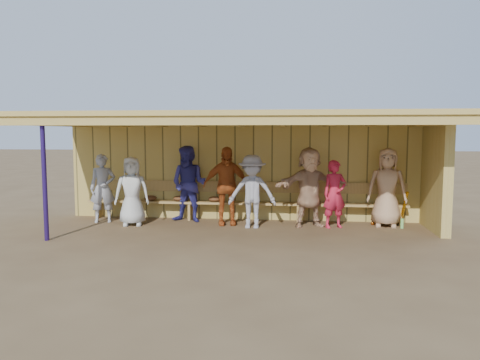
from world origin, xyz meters
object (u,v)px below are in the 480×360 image
object	(u,v)px
player_e	(252,192)
bench	(244,199)
player_c	(189,184)
player_h	(387,187)
player_a	(103,188)
player_d	(226,186)
player_f	(309,187)
player_g	(335,194)
player_b	(132,191)

from	to	relation	value
player_e	bench	world-z (taller)	player_e
player_c	player_h	xyz separation A→B (m)	(4.51, -0.05, -0.01)
player_a	player_d	xyz separation A→B (m)	(2.91, 0.02, 0.09)
player_a	player_d	distance (m)	2.91
player_f	player_h	bearing A→B (deg)	-9.76
player_g	player_a	bearing A→B (deg)	158.73
player_g	bench	xyz separation A→B (m)	(-2.08, 0.63, -0.22)
player_b	player_g	bearing A→B (deg)	-10.82
player_c	player_g	xyz separation A→B (m)	(3.35, -0.32, -0.15)
player_h	player_g	bearing A→B (deg)	-158.23
player_b	player_h	distance (m)	5.72
player_e	player_h	size ratio (longest dim) A/B	0.92
player_c	player_f	bearing A→B (deg)	6.23
player_f	player_g	world-z (taller)	player_f
player_g	bench	size ratio (longest dim) A/B	0.20
player_a	player_d	bearing A→B (deg)	-17.61
player_h	bench	xyz separation A→B (m)	(-3.25, 0.36, -0.35)
player_d	bench	bearing A→B (deg)	47.24
player_c	player_g	bearing A→B (deg)	6.02
player_a	player_e	distance (m)	3.54
player_f	player_a	bearing A→B (deg)	163.54
player_d	player_g	bearing A→B (deg)	-13.00
player_c	player_f	xyz separation A→B (m)	(2.80, -0.26, -0.01)
bench	player_d	bearing A→B (deg)	-121.35
player_f	bench	xyz separation A→B (m)	(-1.53, 0.56, -0.36)
player_h	player_d	bearing A→B (deg)	-168.07
player_g	bench	bearing A→B (deg)	142.45
player_a	player_c	distance (m)	2.01
player_d	player_g	world-z (taller)	player_d
player_e	player_f	size ratio (longest dim) A/B	0.91
player_f	player_g	bearing A→B (deg)	-23.24
player_e	player_g	xyz separation A→B (m)	(1.81, 0.23, -0.06)
player_e	player_g	bearing A→B (deg)	7.37
player_f	bench	distance (m)	1.67
player_a	bench	bearing A→B (deg)	-7.89
player_d	player_g	size ratio (longest dim) A/B	1.19
player_a	player_g	size ratio (longest dim) A/B	1.07
player_g	player_h	distance (m)	1.21
player_c	bench	size ratio (longest dim) A/B	0.24
player_f	player_g	xyz separation A→B (m)	(0.55, -0.06, -0.14)
player_g	bench	distance (m)	2.19
player_d	player_e	bearing A→B (deg)	-36.78
player_c	player_g	distance (m)	3.36
player_c	player_e	world-z (taller)	player_c
player_f	player_e	bearing A→B (deg)	176.27
player_f	bench	world-z (taller)	player_f
player_a	player_h	distance (m)	6.51
player_a	bench	distance (m)	3.31
player_b	bench	bearing A→B (deg)	5.68
player_d	player_b	bearing A→B (deg)	176.93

